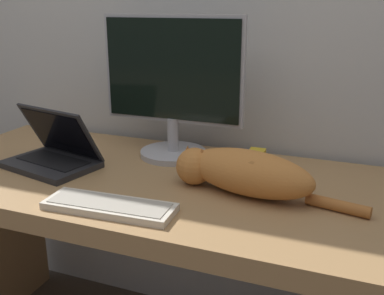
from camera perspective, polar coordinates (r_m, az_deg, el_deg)
name	(u,v)px	position (r m, az deg, el deg)	size (l,w,h in m)	color
wall_back	(196,5)	(1.74, 0.53, 17.68)	(6.40, 0.06, 2.60)	silver
desk	(151,220)	(1.52, -5.28, -9.19)	(1.60, 0.72, 0.78)	#A37A4C
monitor	(172,86)	(1.57, -2.50, 7.75)	(0.51, 0.24, 0.49)	#B2B2B7
laptop	(54,154)	(1.59, -17.17, -0.81)	(0.34, 0.27, 0.20)	#232326
external_keyboard	(110,206)	(1.23, -10.43, -7.34)	(0.36, 0.14, 0.02)	beige
cat	(242,171)	(1.30, 6.42, -3.00)	(0.57, 0.22, 0.13)	#C67A38
small_toy	(257,157)	(1.55, 8.22, -1.20)	(0.05, 0.05, 0.05)	gold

